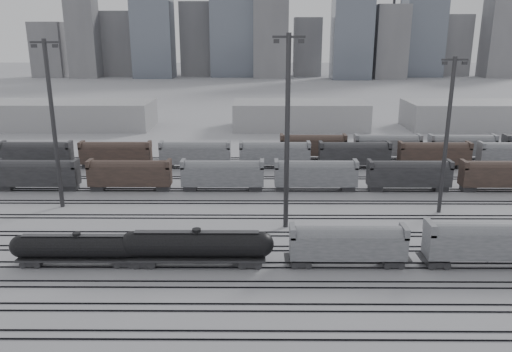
{
  "coord_description": "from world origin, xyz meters",
  "views": [
    {
      "loc": [
        -2.39,
        -55.55,
        27.79
      ],
      "look_at": [
        -2.88,
        27.55,
        4.0
      ],
      "focal_mm": 35.0,
      "sensor_mm": 36.0,
      "label": 1
    }
  ],
  "objects_px": {
    "tank_car_a": "(78,247)",
    "hopper_car_b": "(490,240)",
    "tank_car_b": "(197,245)",
    "light_mast_c": "(287,129)",
    "hopper_car_a": "(348,242)"
  },
  "relations": [
    {
      "from": "hopper_car_a",
      "to": "hopper_car_b",
      "type": "height_order",
      "value": "hopper_car_b"
    },
    {
      "from": "tank_car_a",
      "to": "hopper_car_b",
      "type": "distance_m",
      "value": 50.65
    },
    {
      "from": "tank_car_a",
      "to": "tank_car_b",
      "type": "bearing_deg",
      "value": 0.0
    },
    {
      "from": "tank_car_b",
      "to": "hopper_car_a",
      "type": "distance_m",
      "value": 18.52
    },
    {
      "from": "tank_car_a",
      "to": "hopper_car_b",
      "type": "bearing_deg",
      "value": 0.0
    },
    {
      "from": "hopper_car_b",
      "to": "light_mast_c",
      "type": "bearing_deg",
      "value": 151.78
    },
    {
      "from": "tank_car_b",
      "to": "light_mast_c",
      "type": "distance_m",
      "value": 21.24
    },
    {
      "from": "hopper_car_a",
      "to": "tank_car_a",
      "type": "bearing_deg",
      "value": 180.0
    },
    {
      "from": "tank_car_a",
      "to": "light_mast_c",
      "type": "relative_size",
      "value": 0.6
    },
    {
      "from": "tank_car_b",
      "to": "light_mast_c",
      "type": "relative_size",
      "value": 0.68
    },
    {
      "from": "hopper_car_a",
      "to": "light_mast_c",
      "type": "xyz_separation_m",
      "value": [
        -6.91,
        13.04,
        11.65
      ]
    },
    {
      "from": "light_mast_c",
      "to": "tank_car_a",
      "type": "bearing_deg",
      "value": -153.66
    },
    {
      "from": "hopper_car_a",
      "to": "hopper_car_b",
      "type": "xyz_separation_m",
      "value": [
        17.38,
        0.0,
        0.32
      ]
    },
    {
      "from": "hopper_car_b",
      "to": "light_mast_c",
      "type": "distance_m",
      "value": 29.81
    },
    {
      "from": "tank_car_a",
      "to": "hopper_car_a",
      "type": "xyz_separation_m",
      "value": [
        33.25,
        0.0,
        0.76
      ]
    }
  ]
}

